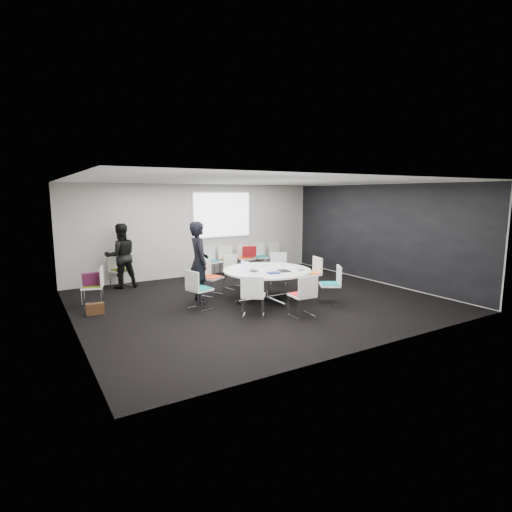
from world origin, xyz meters
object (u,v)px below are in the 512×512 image
chair_back_c (246,264)px  conference_table (267,278)px  chair_ring_f (253,304)px  chair_back_b (227,266)px  person_back (121,256)px  chair_ring_c (235,278)px  chair_back_e (278,261)px  chair_back_d (260,262)px  maroon_bag (92,279)px  brown_bag (95,309)px  chair_ring_h (330,292)px  laptop (253,270)px  cup (262,267)px  person_main (199,262)px  chair_spare_left (94,294)px  chair_back_a (211,267)px  chair_ring_b (278,275)px  chair_ring_e (200,297)px  chair_person_back (120,277)px  chair_ring_g (302,303)px  chair_ring_d (211,284)px  chair_ring_a (311,280)px

chair_back_c → conference_table: bearing=71.9°
chair_ring_f → conference_table: bearing=82.6°
chair_back_b → person_back: bearing=13.2°
conference_table → chair_ring_c: bearing=94.6°
chair_back_e → chair_back_d: bearing=-11.8°
maroon_bag → brown_bag: size_ratio=1.11×
chair_ring_f → chair_back_d: bearing=93.6°
conference_table → maroon_bag: size_ratio=5.21×
chair_ring_h → brown_bag: chair_ring_h is taller
laptop → chair_back_c: bearing=-51.0°
cup → brown_bag: size_ratio=0.25×
conference_table → person_main: bearing=157.5°
chair_ring_h → cup: 1.71m
chair_spare_left → chair_back_a: bearing=-50.3°
chair_ring_b → chair_ring_e: bearing=58.1°
chair_person_back → person_back: 0.61m
chair_ring_h → chair_back_c: (0.18, 4.25, 0.00)m
chair_ring_g → person_main: size_ratio=0.46×
chair_ring_e → chair_ring_g: 2.26m
chair_ring_c → chair_ring_b: bearing=154.7°
chair_ring_c → chair_ring_d: size_ratio=1.00×
chair_ring_g → laptop: size_ratio=2.59×
brown_bag → maroon_bag: bearing=84.0°
person_main → chair_ring_b: bearing=-69.4°
chair_back_c → cup: (-1.27, -3.04, 0.50)m
conference_table → chair_ring_g: (-0.09, -1.51, -0.25)m
chair_back_e → chair_ring_a: bearing=62.8°
chair_ring_e → chair_spare_left: same height
laptop → chair_back_d: bearing=-58.4°
person_back → laptop: person_back is taller
chair_ring_d → brown_bag: 2.78m
chair_ring_c → chair_ring_e: (-1.59, -1.34, 0.00)m
chair_ring_a → chair_ring_f: 2.67m
chair_ring_d → cup: bearing=110.7°
chair_back_c → laptop: (-1.62, -3.17, 0.47)m
conference_table → laptop: size_ratio=6.13×
chair_ring_f → person_back: size_ratio=0.51×
chair_ring_g → chair_back_a: size_ratio=1.00×
chair_ring_c → chair_person_back: (-2.59, 1.78, 0.00)m
chair_ring_g → chair_ring_f: bearing=153.5°
chair_ring_f → cup: (0.93, 1.16, 0.50)m
chair_ring_a → brown_bag: chair_ring_a is taller
chair_ring_b → chair_ring_h: size_ratio=1.00×
chair_back_d → person_main: 4.22m
chair_ring_h → chair_back_b: size_ratio=1.00×
chair_spare_left → person_back: person_back is taller
maroon_bag → chair_ring_b: bearing=-4.5°
chair_back_c → chair_back_e: bearing=-178.7°
chair_ring_c → cup: size_ratio=9.78×
chair_back_b → person_main: (-2.03, -2.59, 0.67)m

